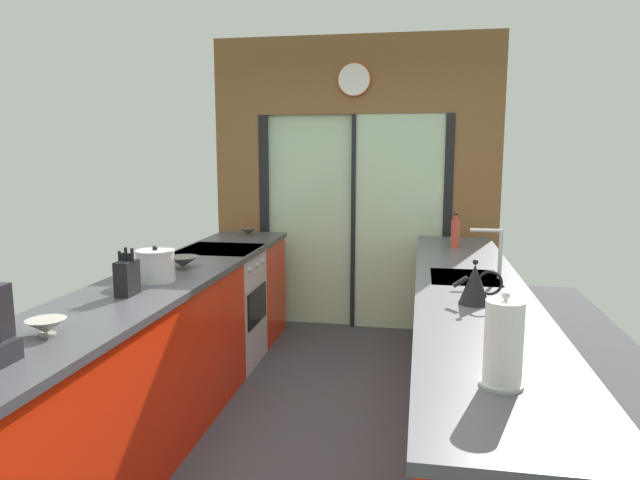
% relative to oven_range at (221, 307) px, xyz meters
% --- Properties ---
extents(ground_plane, '(5.04, 7.60, 0.02)m').
position_rel_oven_range_xyz_m(ground_plane, '(0.91, -0.65, -0.47)').
color(ground_plane, '#38383D').
extents(back_wall_unit, '(2.64, 0.12, 2.70)m').
position_rel_oven_range_xyz_m(back_wall_unit, '(0.91, 1.15, 1.07)').
color(back_wall_unit, brown).
rests_on(back_wall_unit, ground_plane).
extents(left_counter_run, '(0.62, 3.80, 0.92)m').
position_rel_oven_range_xyz_m(left_counter_run, '(-0.00, -1.12, 0.01)').
color(left_counter_run, red).
rests_on(left_counter_run, ground_plane).
extents(right_counter_run, '(0.62, 3.80, 0.92)m').
position_rel_oven_range_xyz_m(right_counter_run, '(1.82, -0.95, 0.01)').
color(right_counter_run, red).
rests_on(right_counter_run, ground_plane).
extents(sink_faucet, '(0.19, 0.02, 0.30)m').
position_rel_oven_range_xyz_m(sink_faucet, '(1.97, -0.70, 0.66)').
color(sink_faucet, '#B7BABC').
rests_on(sink_faucet, right_counter_run).
extents(oven_range, '(0.60, 0.60, 0.92)m').
position_rel_oven_range_xyz_m(oven_range, '(0.00, 0.00, 0.00)').
color(oven_range, '#B7BABC').
rests_on(oven_range, ground_plane).
extents(mixing_bowl_near, '(0.16, 0.16, 0.07)m').
position_rel_oven_range_xyz_m(mixing_bowl_near, '(0.02, -2.12, 0.50)').
color(mixing_bowl_near, gray).
rests_on(mixing_bowl_near, left_counter_run).
extents(mixing_bowl_mid, '(0.21, 0.21, 0.07)m').
position_rel_oven_range_xyz_m(mixing_bowl_mid, '(0.02, -0.74, 0.50)').
color(mixing_bowl_mid, '#514C47').
rests_on(mixing_bowl_mid, left_counter_run).
extents(mixing_bowl_far, '(0.15, 0.15, 0.07)m').
position_rel_oven_range_xyz_m(mixing_bowl_far, '(0.02, 0.69, 0.50)').
color(mixing_bowl_far, '#514C47').
rests_on(mixing_bowl_far, left_counter_run).
extents(knife_block, '(0.09, 0.14, 0.26)m').
position_rel_oven_range_xyz_m(knife_block, '(0.02, -1.46, 0.56)').
color(knife_block, black).
rests_on(knife_block, left_counter_run).
extents(stock_pot, '(0.22, 0.22, 0.21)m').
position_rel_oven_range_xyz_m(stock_pot, '(0.02, -1.12, 0.56)').
color(stock_pot, '#B7BABC').
rests_on(stock_pot, left_counter_run).
extents(kettle, '(0.24, 0.15, 0.23)m').
position_rel_oven_range_xyz_m(kettle, '(1.80, -1.32, 0.57)').
color(kettle, black).
rests_on(kettle, right_counter_run).
extents(soap_bottle, '(0.07, 0.07, 0.27)m').
position_rel_oven_range_xyz_m(soap_bottle, '(1.80, 0.35, 0.58)').
color(soap_bottle, '#B23D2D').
rests_on(soap_bottle, right_counter_run).
extents(paper_towel_roll, '(0.14, 0.14, 0.31)m').
position_rel_oven_range_xyz_m(paper_towel_roll, '(1.80, -2.33, 0.61)').
color(paper_towel_roll, '#B7BABC').
rests_on(paper_towel_roll, right_counter_run).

